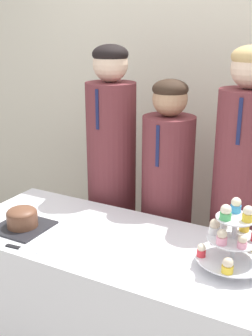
% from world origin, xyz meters
% --- Properties ---
extents(wall_back, '(9.00, 0.06, 2.70)m').
position_xyz_m(wall_back, '(0.00, 1.45, 1.35)').
color(wall_back, beige).
rests_on(wall_back, ground_plane).
extents(table, '(1.78, 0.66, 0.75)m').
position_xyz_m(table, '(0.00, 0.33, 0.38)').
color(table, white).
rests_on(table, ground_plane).
extents(round_cake, '(0.25, 0.25, 0.11)m').
position_xyz_m(round_cake, '(-0.58, 0.22, 0.80)').
color(round_cake, '#232328').
rests_on(round_cake, table).
extents(cake_knife, '(0.24, 0.04, 0.01)m').
position_xyz_m(cake_knife, '(-0.44, 0.05, 0.75)').
color(cake_knife, silver).
rests_on(cake_knife, table).
extents(cupcake_stand, '(0.30, 0.30, 0.29)m').
position_xyz_m(cupcake_stand, '(0.43, 0.35, 0.88)').
color(cupcake_stand, silver).
rests_on(cupcake_stand, table).
extents(student_0, '(0.29, 0.30, 1.61)m').
position_xyz_m(student_0, '(-0.44, 0.86, 0.78)').
color(student_0, brown).
rests_on(student_0, ground_plane).
extents(student_1, '(0.29, 0.29, 1.44)m').
position_xyz_m(student_1, '(-0.08, 0.86, 0.69)').
color(student_1, brown).
rests_on(student_1, ground_plane).
extents(student_2, '(0.29, 0.30, 1.62)m').
position_xyz_m(student_2, '(0.33, 0.86, 0.78)').
color(student_2, brown).
rests_on(student_2, ground_plane).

